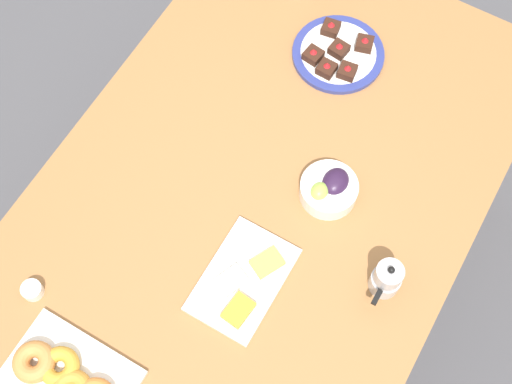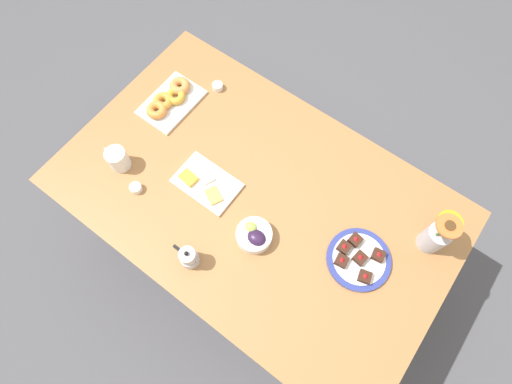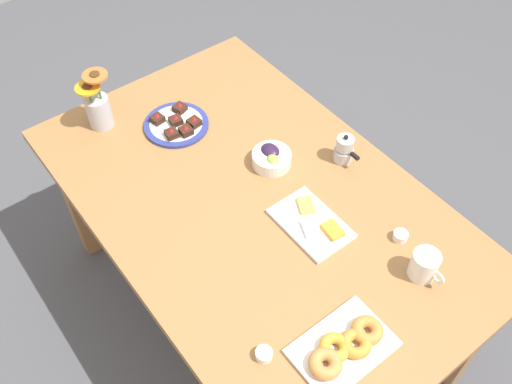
# 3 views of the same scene
# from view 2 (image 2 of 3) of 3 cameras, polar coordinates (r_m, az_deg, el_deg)

# --- Properties ---
(ground_plane) EXTENTS (6.00, 6.00, 0.00)m
(ground_plane) POSITION_cam_2_polar(r_m,az_deg,el_deg) (2.32, 0.00, -7.46)
(ground_plane) COLOR #4C4C51
(dining_table) EXTENTS (1.60, 1.00, 0.74)m
(dining_table) POSITION_cam_2_polar(r_m,az_deg,el_deg) (1.70, 0.00, -1.63)
(dining_table) COLOR #9E6B3D
(dining_table) RESTS_ON ground_plane
(coffee_mug) EXTENTS (0.12, 0.08, 0.10)m
(coffee_mug) POSITION_cam_2_polar(r_m,az_deg,el_deg) (1.73, -19.16, 4.52)
(coffee_mug) COLOR white
(coffee_mug) RESTS_ON dining_table
(grape_bowl) EXTENTS (0.14, 0.14, 0.07)m
(grape_bowl) POSITION_cam_2_polar(r_m,az_deg,el_deg) (1.53, -0.24, -6.22)
(grape_bowl) COLOR white
(grape_bowl) RESTS_ON dining_table
(cheese_platter) EXTENTS (0.26, 0.17, 0.03)m
(cheese_platter) POSITION_cam_2_polar(r_m,az_deg,el_deg) (1.64, -7.18, 1.29)
(cheese_platter) COLOR white
(cheese_platter) RESTS_ON dining_table
(croissant_platter) EXTENTS (0.19, 0.28, 0.05)m
(croissant_platter) POSITION_cam_2_polar(r_m,az_deg,el_deg) (1.86, -12.18, 12.77)
(croissant_platter) COLOR white
(croissant_platter) RESTS_ON dining_table
(jam_cup_honey) EXTENTS (0.05, 0.05, 0.03)m
(jam_cup_honey) POSITION_cam_2_polar(r_m,az_deg,el_deg) (1.69, -16.79, 0.56)
(jam_cup_honey) COLOR white
(jam_cup_honey) RESTS_ON dining_table
(jam_cup_berry) EXTENTS (0.05, 0.05, 0.03)m
(jam_cup_berry) POSITION_cam_2_polar(r_m,az_deg,el_deg) (1.88, -5.52, 14.80)
(jam_cup_berry) COLOR white
(jam_cup_berry) RESTS_ON dining_table
(dessert_plate) EXTENTS (0.24, 0.24, 0.05)m
(dessert_plate) POSITION_cam_2_polar(r_m,az_deg,el_deg) (1.58, 14.43, -9.21)
(dessert_plate) COLOR navy
(dessert_plate) RESTS_ON dining_table
(flower_vase) EXTENTS (0.10, 0.13, 0.24)m
(flower_vase) POSITION_cam_2_polar(r_m,az_deg,el_deg) (1.62, 24.32, -5.79)
(flower_vase) COLOR #B2B2BC
(flower_vase) RESTS_ON dining_table
(moka_pot) EXTENTS (0.11, 0.07, 0.12)m
(moka_pot) POSITION_cam_2_polar(r_m,az_deg,el_deg) (1.51, -9.57, -9.21)
(moka_pot) COLOR #B7B7BC
(moka_pot) RESTS_ON dining_table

